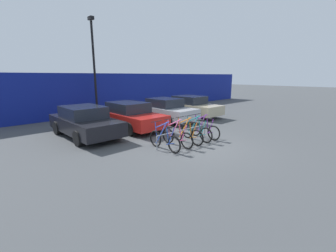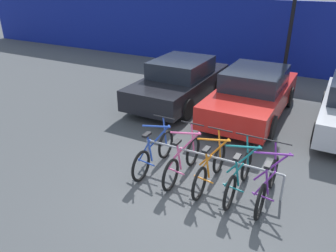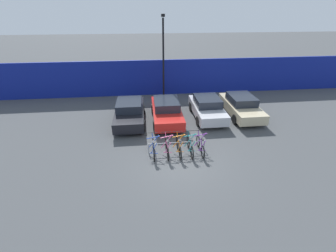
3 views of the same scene
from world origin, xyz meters
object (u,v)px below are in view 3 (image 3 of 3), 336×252
Objects in this scene: bike_rack at (177,144)px; car_silver at (207,108)px; bicycle_pink at (167,148)px; bicycle_purple at (200,146)px; bicycle_blue at (154,148)px; car_red at (166,110)px; bicycle_teal at (190,146)px; lamp_post at (163,55)px; car_beige at (241,106)px; bicycle_orange at (179,147)px; car_black at (130,112)px.

car_silver reaches higher than bike_rack.
bicycle_pink is 1.74m from bicycle_purple.
bicycle_blue is 4.07m from car_red.
lamp_post is (-0.66, 7.97, 3.12)m from bicycle_teal.
bicycle_blue is 1.88m from bicycle_teal.
bike_rack is 8.39m from lamp_post.
car_beige reaches higher than bike_rack.
bicycle_teal is at bearing -115.51° from car_silver.
bicycle_pink and bicycle_orange have the same top height.
car_beige is at bearing 37.92° from bicycle_pink.
lamp_post is (0.17, 4.06, 2.81)m from car_red.
bicycle_purple is 0.42× the size of car_silver.
bicycle_blue is at bearing -133.12° from car_silver.
bicycle_pink is 8.58m from lamp_post.
lamp_post is at bearing 123.92° from car_silver.
bicycle_orange is 0.39× the size of car_beige.
car_beige is at bearing 2.78° from car_red.
bicycle_purple is at bearing 2.99° from bicycle_blue.
bicycle_blue and bicycle_purple have the same top height.
bicycle_purple is (1.13, 0.00, 0.00)m from bicycle_orange.
car_silver and car_beige have the same top height.
car_silver reaches higher than bicycle_blue.
bicycle_pink and bicycle_teal have the same top height.
lamp_post reaches higher than car_beige.
car_beige is (4.36, 4.17, 0.31)m from bicycle_teal.
bicycle_blue is at bearing 176.73° from bicycle_purple.
bicycle_teal reaches higher than bike_rack.
lamp_post reaches higher than car_silver.
bike_rack is at bearing -141.37° from car_beige.
bicycle_pink is 1.00× the size of bicycle_purple.
car_beige is (6.24, 4.17, 0.31)m from bicycle_blue.
bicycle_pink is 1.00× the size of bicycle_teal.
car_black and car_beige have the same top height.
bicycle_teal is 4.55m from car_silver.
bicycle_pink is at bearing 2.99° from bicycle_blue.
car_red is at bearing 103.31° from bicycle_teal.
bicycle_pink is 0.27× the size of lamp_post.
car_beige is (5.03, 4.02, 0.22)m from bike_rack.
car_silver reaches higher than bicycle_purple.
car_black is 5.19m from car_silver.
car_beige is (5.56, 4.17, 0.31)m from bicycle_pink.
car_beige is (7.60, 0.21, 0.00)m from car_black.
car_red is at bearing 92.44° from bike_rack.
car_black reaches higher than bicycle_orange.
bicycle_pink is (0.68, 0.00, 0.00)m from bicycle_blue.
bicycle_blue is 8.65m from lamp_post.
car_black is at bearing 111.85° from bicycle_blue.
car_beige is at bearing -37.17° from lamp_post.
car_red is at bearing 77.98° from bicycle_blue.
car_red is 5.20m from car_beige.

